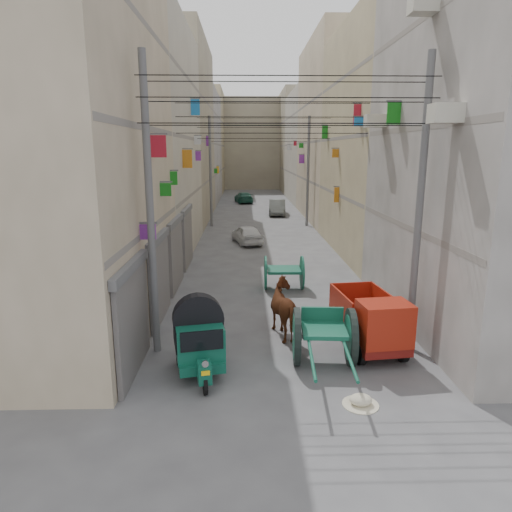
{
  "coord_description": "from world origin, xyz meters",
  "views": [
    {
      "loc": [
        -1.09,
        -6.09,
        5.54
      ],
      "look_at": [
        -0.78,
        6.5,
        2.63
      ],
      "focal_mm": 32.0,
      "sensor_mm": 36.0,
      "label": 1
    }
  ],
  "objects_px": {
    "auto_rickshaw": "(199,338)",
    "tonga_cart": "(324,336)",
    "mini_truck": "(373,325)",
    "feed_sack": "(361,400)",
    "horse": "(288,309)",
    "distant_car_grey": "(277,207)",
    "distant_car_white": "(247,234)",
    "second_cart": "(284,272)",
    "distant_car_green": "(244,197)"
  },
  "relations": [
    {
      "from": "auto_rickshaw",
      "to": "tonga_cart",
      "type": "bearing_deg",
      "value": -5.31
    },
    {
      "from": "mini_truck",
      "to": "feed_sack",
      "type": "xyz_separation_m",
      "value": [
        -0.98,
        -2.71,
        -0.69
      ]
    },
    {
      "from": "horse",
      "to": "distant_car_grey",
      "type": "bearing_deg",
      "value": -111.06
    },
    {
      "from": "feed_sack",
      "to": "distant_car_white",
      "type": "height_order",
      "value": "distant_car_white"
    },
    {
      "from": "distant_car_white",
      "to": "horse",
      "type": "bearing_deg",
      "value": 80.11
    },
    {
      "from": "mini_truck",
      "to": "horse",
      "type": "distance_m",
      "value": 2.58
    },
    {
      "from": "mini_truck",
      "to": "horse",
      "type": "relative_size",
      "value": 1.58
    },
    {
      "from": "second_cart",
      "to": "feed_sack",
      "type": "xyz_separation_m",
      "value": [
        0.99,
        -8.79,
        -0.61
      ]
    },
    {
      "from": "second_cart",
      "to": "distant_car_grey",
      "type": "bearing_deg",
      "value": 87.14
    },
    {
      "from": "distant_car_grey",
      "to": "distant_car_green",
      "type": "relative_size",
      "value": 1.02
    },
    {
      "from": "tonga_cart",
      "to": "distant_car_grey",
      "type": "xyz_separation_m",
      "value": [
        0.8,
        29.02,
        -0.13
      ]
    },
    {
      "from": "tonga_cart",
      "to": "second_cart",
      "type": "bearing_deg",
      "value": 97.94
    },
    {
      "from": "tonga_cart",
      "to": "second_cart",
      "type": "xyz_separation_m",
      "value": [
        -0.49,
        6.74,
        -0.06
      ]
    },
    {
      "from": "horse",
      "to": "distant_car_green",
      "type": "distance_m",
      "value": 36.83
    },
    {
      "from": "distant_car_grey",
      "to": "distant_car_green",
      "type": "distance_m",
      "value": 10.15
    },
    {
      "from": "tonga_cart",
      "to": "horse",
      "type": "relative_size",
      "value": 1.73
    },
    {
      "from": "auto_rickshaw",
      "to": "feed_sack",
      "type": "distance_m",
      "value": 4.18
    },
    {
      "from": "tonga_cart",
      "to": "distant_car_white",
      "type": "relative_size",
      "value": 1.03
    },
    {
      "from": "horse",
      "to": "distant_car_grey",
      "type": "xyz_separation_m",
      "value": [
        1.56,
        27.09,
        -0.18
      ]
    },
    {
      "from": "feed_sack",
      "to": "distant_car_green",
      "type": "relative_size",
      "value": 0.13
    },
    {
      "from": "distant_car_green",
      "to": "distant_car_white",
      "type": "bearing_deg",
      "value": 80.97
    },
    {
      "from": "horse",
      "to": "distant_car_green",
      "type": "xyz_separation_m",
      "value": [
        -1.42,
        36.8,
        -0.27
      ]
    },
    {
      "from": "mini_truck",
      "to": "distant_car_green",
      "type": "distance_m",
      "value": 38.24
    },
    {
      "from": "auto_rickshaw",
      "to": "mini_truck",
      "type": "bearing_deg",
      "value": 0.44
    },
    {
      "from": "second_cart",
      "to": "mini_truck",
      "type": "bearing_deg",
      "value": -71.57
    },
    {
      "from": "horse",
      "to": "distant_car_white",
      "type": "relative_size",
      "value": 0.6
    },
    {
      "from": "auto_rickshaw",
      "to": "distant_car_green",
      "type": "distance_m",
      "value": 39.12
    },
    {
      "from": "feed_sack",
      "to": "horse",
      "type": "relative_size",
      "value": 0.25
    },
    {
      "from": "second_cart",
      "to": "distant_car_white",
      "type": "xyz_separation_m",
      "value": [
        -1.45,
        9.54,
        -0.17
      ]
    },
    {
      "from": "second_cart",
      "to": "distant_car_white",
      "type": "distance_m",
      "value": 9.65
    },
    {
      "from": "feed_sack",
      "to": "horse",
      "type": "distance_m",
      "value": 4.23
    },
    {
      "from": "distant_car_grey",
      "to": "distant_car_green",
      "type": "height_order",
      "value": "distant_car_grey"
    },
    {
      "from": "mini_truck",
      "to": "second_cart",
      "type": "bearing_deg",
      "value": 101.0
    },
    {
      "from": "second_cart",
      "to": "feed_sack",
      "type": "bearing_deg",
      "value": -83.13
    },
    {
      "from": "auto_rickshaw",
      "to": "second_cart",
      "type": "bearing_deg",
      "value": 56.94
    },
    {
      "from": "tonga_cart",
      "to": "mini_truck",
      "type": "relative_size",
      "value": 1.09
    },
    {
      "from": "second_cart",
      "to": "distant_car_grey",
      "type": "distance_m",
      "value": 22.32
    },
    {
      "from": "auto_rickshaw",
      "to": "second_cart",
      "type": "height_order",
      "value": "auto_rickshaw"
    },
    {
      "from": "auto_rickshaw",
      "to": "distant_car_green",
      "type": "height_order",
      "value": "auto_rickshaw"
    },
    {
      "from": "second_cart",
      "to": "horse",
      "type": "bearing_deg",
      "value": -92.8
    },
    {
      "from": "mini_truck",
      "to": "horse",
      "type": "xyz_separation_m",
      "value": [
        -2.25,
        1.27,
        0.03
      ]
    },
    {
      "from": "mini_truck",
      "to": "second_cart",
      "type": "height_order",
      "value": "mini_truck"
    },
    {
      "from": "auto_rickshaw",
      "to": "horse",
      "type": "bearing_deg",
      "value": 30.97
    },
    {
      "from": "tonga_cart",
      "to": "second_cart",
      "type": "distance_m",
      "value": 6.76
    },
    {
      "from": "auto_rickshaw",
      "to": "distant_car_grey",
      "type": "relative_size",
      "value": 0.58
    },
    {
      "from": "auto_rickshaw",
      "to": "distant_car_white",
      "type": "bearing_deg",
      "value": 73.64
    },
    {
      "from": "tonga_cart",
      "to": "distant_car_grey",
      "type": "bearing_deg",
      "value": 92.22
    },
    {
      "from": "second_cart",
      "to": "distant_car_green",
      "type": "xyz_separation_m",
      "value": [
        -1.69,
        31.99,
        -0.17
      ]
    },
    {
      "from": "feed_sack",
      "to": "distant_car_green",
      "type": "distance_m",
      "value": 40.86
    },
    {
      "from": "feed_sack",
      "to": "distant_car_green",
      "type": "bearing_deg",
      "value": 93.76
    }
  ]
}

